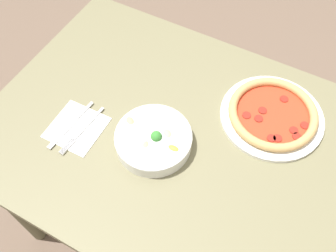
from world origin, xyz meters
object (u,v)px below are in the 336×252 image
knife (73,122)px  pizza (273,114)px  bowl (154,139)px  fork (83,129)px

knife → pizza: bearing=125.4°
pizza → knife: (0.52, 0.30, -0.01)m
pizza → bowl: (0.27, 0.25, 0.01)m
bowl → fork: bowl is taller
pizza → fork: size_ratio=1.62×
fork → bowl: bearing=110.7°
pizza → bowl: 0.37m
pizza → knife: pizza is taller
pizza → bowl: size_ratio=1.41×
bowl → knife: (0.25, 0.05, -0.02)m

